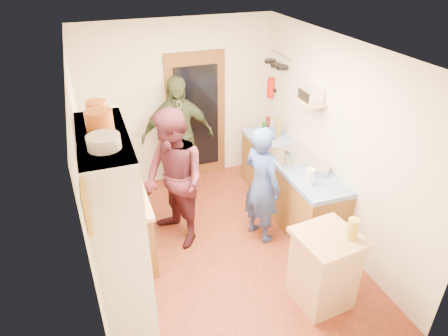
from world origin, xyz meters
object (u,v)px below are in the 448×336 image
right_counter_base (289,185)px  island_base (323,271)px  person_back (179,137)px  person_left (174,178)px  hutch_body (120,243)px  person_hob (265,185)px

right_counter_base → island_base: island_base is taller
right_counter_base → person_back: person_back is taller
person_left → person_back: person_back is taller
person_left → island_base: bearing=18.1°
hutch_body → island_base: (2.03, -0.38, -0.67)m
hutch_body → person_back: size_ratio=1.16×
right_counter_base → person_left: 1.77m
right_counter_base → hutch_body: bearing=-152.5°
person_left → person_hob: bearing=52.6°
person_back → island_base: bearing=-71.5°
person_back → person_left: bearing=-106.5°
hutch_body → right_counter_base: bearing=27.5°
hutch_body → island_base: 2.17m
person_hob → island_base: bearing=166.2°
island_base → person_back: person_back is taller
island_base → person_hob: person_hob is taller
hutch_body → person_back: hutch_body is taller
person_back → person_hob: bearing=-62.3°
right_counter_base → person_left: person_left is taller
island_base → person_left: person_left is taller
person_hob → hutch_body: bearing=95.0°
right_counter_base → person_hob: size_ratio=1.36×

